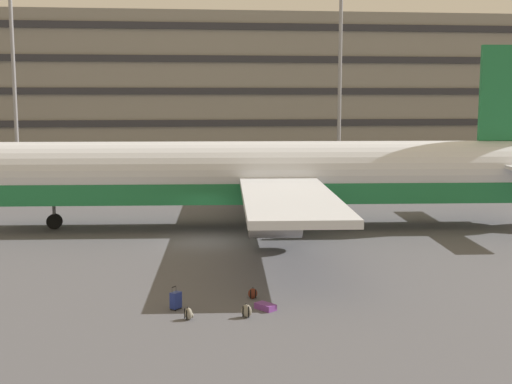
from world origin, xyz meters
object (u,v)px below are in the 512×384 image
suitcase_upright (265,307)px  backpack_scuffed (247,311)px  airliner (266,176)px  backpack_silver (253,294)px  suitcase_black (176,300)px  backpack_purple (189,314)px

suitcase_upright → backpack_scuffed: (-0.78, -0.84, 0.12)m
airliner → backpack_silver: (-2.35, -14.61, -2.92)m
backpack_silver → suitcase_upright: bearing=-77.1°
airliner → backpack_silver: size_ratio=81.71×
airliner → backpack_scuffed: 17.34m
airliner → suitcase_black: bearing=-108.8°
suitcase_upright → backpack_purple: bearing=-163.3°
backpack_scuffed → backpack_purple: (-2.05, -0.02, -0.02)m
airliner → backpack_purple: size_ratio=79.16×
suitcase_upright → backpack_scuffed: 1.15m
suitcase_upright → backpack_scuffed: bearing=-133.2°
airliner → backpack_scuffed: size_ratio=71.97×
airliner → backpack_purple: airliner is taller
suitcase_black → suitcase_upright: suitcase_black is taller
airliner → backpack_silver: airliner is taller
backpack_scuffed → backpack_silver: backpack_scuffed is taller
suitcase_upright → backpack_silver: size_ratio=1.86×
airliner → suitcase_upright: bearing=-97.2°
backpack_purple → backpack_scuffed: bearing=0.5°
airliner → backpack_purple: 17.81m
airliner → backpack_scuffed: bearing=-99.4°
airliner → backpack_silver: 15.09m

